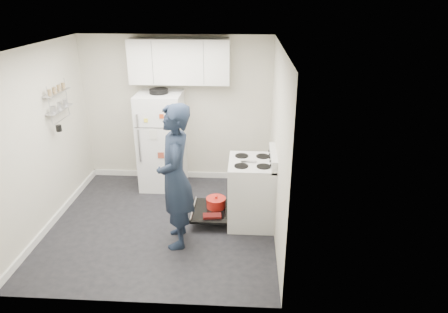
# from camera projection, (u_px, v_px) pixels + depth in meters

# --- Properties ---
(room) EXTENTS (3.21, 3.21, 2.51)m
(room) POSITION_uv_depth(u_px,v_px,m) (156.00, 145.00, 5.38)
(room) COLOR black
(room) RESTS_ON ground
(electric_range) EXTENTS (0.66, 0.76, 1.10)m
(electric_range) POSITION_uv_depth(u_px,v_px,m) (251.00, 192.00, 5.70)
(electric_range) COLOR silver
(electric_range) RESTS_ON ground
(open_oven_door) EXTENTS (0.55, 0.71, 0.23)m
(open_oven_door) POSITION_uv_depth(u_px,v_px,m) (213.00, 207.00, 5.88)
(open_oven_door) COLOR black
(open_oven_door) RESTS_ON ground
(refrigerator) EXTENTS (0.72, 0.74, 1.69)m
(refrigerator) POSITION_uv_depth(u_px,v_px,m) (162.00, 141.00, 6.67)
(refrigerator) COLOR white
(refrigerator) RESTS_ON ground
(upper_cabinets) EXTENTS (1.60, 0.33, 0.70)m
(upper_cabinets) POSITION_uv_depth(u_px,v_px,m) (180.00, 61.00, 6.32)
(upper_cabinets) COLOR silver
(upper_cabinets) RESTS_ON room
(wall_shelf_rack) EXTENTS (0.14, 0.60, 0.61)m
(wall_shelf_rack) POSITION_uv_depth(u_px,v_px,m) (58.00, 101.00, 5.71)
(wall_shelf_rack) COLOR #B2B2B7
(wall_shelf_rack) RESTS_ON room
(person) EXTENTS (0.56, 0.76, 1.91)m
(person) POSITION_uv_depth(u_px,v_px,m) (175.00, 177.00, 5.04)
(person) COLOR #172135
(person) RESTS_ON ground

